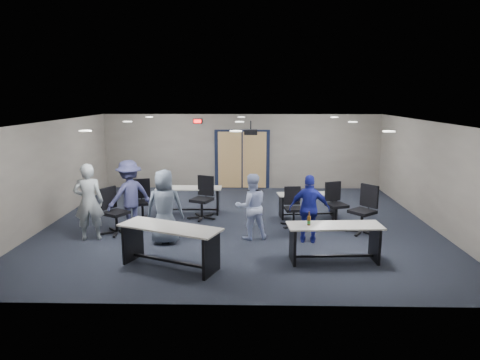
{
  "coord_description": "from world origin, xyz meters",
  "views": [
    {
      "loc": [
        0.28,
        -10.94,
        3.36
      ],
      "look_at": [
        0.03,
        -0.3,
        1.25
      ],
      "focal_mm": 32.0,
      "sensor_mm": 36.0,
      "label": 1
    }
  ],
  "objects_px": {
    "table_front_left": "(170,239)",
    "chair_loose_left": "(116,211)",
    "table_back_right": "(308,201)",
    "chair_back_c": "(294,207)",
    "person_plaid": "(165,207)",
    "person_lightblue": "(251,206)",
    "person_navy": "(309,209)",
    "person_gray": "(89,202)",
    "chair_back_d": "(337,204)",
    "chair_loose_right": "(362,210)",
    "person_back": "(130,195)",
    "chair_back_b": "(202,198)",
    "table_front_right": "(334,236)",
    "table_back_left": "(189,196)",
    "chair_back_a": "(142,201)"
  },
  "relations": [
    {
      "from": "chair_back_a",
      "to": "person_gray",
      "type": "distance_m",
      "value": 1.77
    },
    {
      "from": "table_back_right",
      "to": "chair_loose_left",
      "type": "height_order",
      "value": "chair_loose_left"
    },
    {
      "from": "chair_back_a",
      "to": "chair_back_d",
      "type": "relative_size",
      "value": 1.03
    },
    {
      "from": "chair_back_a",
      "to": "person_gray",
      "type": "xyz_separation_m",
      "value": [
        -0.87,
        -1.51,
        0.35
      ]
    },
    {
      "from": "person_navy",
      "to": "person_gray",
      "type": "bearing_deg",
      "value": 7.16
    },
    {
      "from": "person_lightblue",
      "to": "person_back",
      "type": "xyz_separation_m",
      "value": [
        -3.07,
        0.65,
        0.1
      ]
    },
    {
      "from": "chair_back_b",
      "to": "person_plaid",
      "type": "xyz_separation_m",
      "value": [
        -0.62,
        -1.98,
        0.28
      ]
    },
    {
      "from": "chair_back_a",
      "to": "person_back",
      "type": "distance_m",
      "value": 0.79
    },
    {
      "from": "chair_back_c",
      "to": "person_plaid",
      "type": "height_order",
      "value": "person_plaid"
    },
    {
      "from": "table_back_left",
      "to": "chair_loose_left",
      "type": "distance_m",
      "value": 2.46
    },
    {
      "from": "chair_back_a",
      "to": "chair_loose_left",
      "type": "bearing_deg",
      "value": -126.74
    },
    {
      "from": "chair_back_d",
      "to": "person_navy",
      "type": "height_order",
      "value": "person_navy"
    },
    {
      "from": "table_front_right",
      "to": "table_back_left",
      "type": "xyz_separation_m",
      "value": [
        -3.47,
        3.6,
        -0.02
      ]
    },
    {
      "from": "table_back_right",
      "to": "chair_back_c",
      "type": "relative_size",
      "value": 1.68
    },
    {
      "from": "table_front_left",
      "to": "table_front_right",
      "type": "xyz_separation_m",
      "value": [
        3.29,
        0.38,
        -0.04
      ]
    },
    {
      "from": "table_front_right",
      "to": "chair_loose_right",
      "type": "height_order",
      "value": "chair_loose_right"
    },
    {
      "from": "table_front_right",
      "to": "chair_back_c",
      "type": "relative_size",
      "value": 1.91
    },
    {
      "from": "table_front_left",
      "to": "chair_loose_left",
      "type": "xyz_separation_m",
      "value": [
        -1.71,
        2.06,
        -0.0
      ]
    },
    {
      "from": "table_front_right",
      "to": "table_front_left",
      "type": "bearing_deg",
      "value": -177.13
    },
    {
      "from": "table_back_right",
      "to": "person_back",
      "type": "distance_m",
      "value": 4.83
    },
    {
      "from": "table_back_right",
      "to": "chair_back_b",
      "type": "relative_size",
      "value": 1.47
    },
    {
      "from": "table_front_left",
      "to": "person_navy",
      "type": "height_order",
      "value": "person_navy"
    },
    {
      "from": "person_plaid",
      "to": "person_navy",
      "type": "distance_m",
      "value": 3.32
    },
    {
      "from": "table_back_right",
      "to": "person_lightblue",
      "type": "relative_size",
      "value": 1.1
    },
    {
      "from": "chair_back_c",
      "to": "person_lightblue",
      "type": "xyz_separation_m",
      "value": [
        -1.11,
        -0.97,
        0.28
      ]
    },
    {
      "from": "person_navy",
      "to": "chair_back_b",
      "type": "bearing_deg",
      "value": -26.44
    },
    {
      "from": "table_back_left",
      "to": "person_gray",
      "type": "distance_m",
      "value": 3.14
    },
    {
      "from": "person_back",
      "to": "person_gray",
      "type": "bearing_deg",
      "value": 5.17
    },
    {
      "from": "chair_back_b",
      "to": "table_front_right",
      "type": "bearing_deg",
      "value": -20.96
    },
    {
      "from": "table_front_left",
      "to": "chair_back_c",
      "type": "relative_size",
      "value": 2.12
    },
    {
      "from": "table_front_left",
      "to": "chair_back_b",
      "type": "relative_size",
      "value": 1.85
    },
    {
      "from": "table_back_left",
      "to": "person_navy",
      "type": "xyz_separation_m",
      "value": [
        3.13,
        -2.43,
        0.28
      ]
    },
    {
      "from": "chair_back_d",
      "to": "person_lightblue",
      "type": "bearing_deg",
      "value": -170.59
    },
    {
      "from": "table_front_right",
      "to": "chair_back_d",
      "type": "height_order",
      "value": "chair_back_d"
    },
    {
      "from": "person_navy",
      "to": "person_back",
      "type": "relative_size",
      "value": 0.89
    },
    {
      "from": "person_gray",
      "to": "chair_back_d",
      "type": "bearing_deg",
      "value": -179.91
    },
    {
      "from": "chair_back_d",
      "to": "person_gray",
      "type": "bearing_deg",
      "value": 173.51
    },
    {
      "from": "chair_back_c",
      "to": "person_gray",
      "type": "xyz_separation_m",
      "value": [
        -4.91,
        -1.12,
        0.4
      ]
    },
    {
      "from": "table_back_left",
      "to": "person_back",
      "type": "xyz_separation_m",
      "value": [
        -1.28,
        -1.56,
        0.37
      ]
    },
    {
      "from": "table_back_left",
      "to": "person_navy",
      "type": "distance_m",
      "value": 3.97
    },
    {
      "from": "chair_back_c",
      "to": "chair_back_d",
      "type": "xyz_separation_m",
      "value": [
        1.16,
        0.29,
        0.04
      ]
    },
    {
      "from": "table_front_left",
      "to": "chair_loose_right",
      "type": "height_order",
      "value": "chair_loose_right"
    },
    {
      "from": "chair_loose_right",
      "to": "chair_back_d",
      "type": "bearing_deg",
      "value": 171.44
    },
    {
      "from": "person_back",
      "to": "person_navy",
      "type": "bearing_deg",
      "value": 126.62
    },
    {
      "from": "chair_back_b",
      "to": "chair_loose_left",
      "type": "xyz_separation_m",
      "value": [
        -1.96,
        -1.33,
        -0.01
      ]
    },
    {
      "from": "chair_back_c",
      "to": "person_plaid",
      "type": "xyz_separation_m",
      "value": [
        -3.09,
        -1.32,
        0.35
      ]
    },
    {
      "from": "table_back_right",
      "to": "person_gray",
      "type": "height_order",
      "value": "person_gray"
    },
    {
      "from": "table_front_right",
      "to": "chair_loose_right",
      "type": "relative_size",
      "value": 1.63
    },
    {
      "from": "chair_loose_right",
      "to": "person_lightblue",
      "type": "distance_m",
      "value": 2.78
    },
    {
      "from": "chair_loose_left",
      "to": "person_plaid",
      "type": "relative_size",
      "value": 0.66
    }
  ]
}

